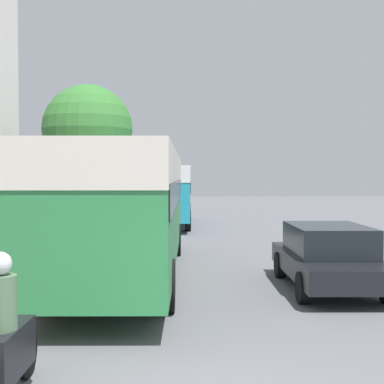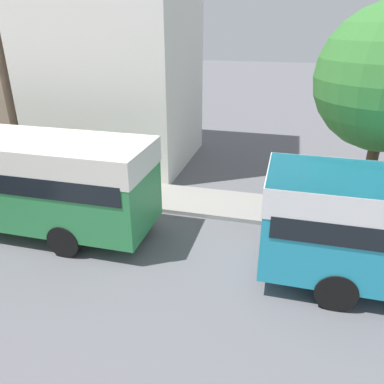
% 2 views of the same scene
% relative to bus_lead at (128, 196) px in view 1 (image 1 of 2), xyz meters
% --- Properties ---
extents(bus_lead, '(2.56, 11.55, 3.13)m').
position_rel_bus_lead_xyz_m(bus_lead, '(0.00, 0.00, 0.00)').
color(bus_lead, '#2D8447').
rests_on(bus_lead, ground_plane).
extents(bus_following, '(2.59, 9.81, 2.99)m').
position_rel_bus_lead_xyz_m(bus_following, '(0.34, 14.03, -0.08)').
color(bus_following, teal).
rests_on(bus_following, ground_plane).
extents(motorcycle_behind_lead, '(0.38, 2.24, 1.73)m').
position_rel_bus_lead_xyz_m(motorcycle_behind_lead, '(-0.51, -7.64, -1.35)').
color(motorcycle_behind_lead, black).
rests_on(motorcycle_behind_lead, ground_plane).
extents(car_crossing, '(1.91, 4.39, 1.44)m').
position_rel_bus_lead_xyz_m(car_crossing, '(4.67, -1.56, -1.28)').
color(car_crossing, black).
rests_on(car_crossing, ground_plane).
extents(pedestrian_near_curb, '(0.35, 0.35, 1.84)m').
position_rel_bus_lead_xyz_m(pedestrian_near_curb, '(-3.82, 2.16, -0.93)').
color(pedestrian_near_curb, '#232838').
rests_on(pedestrian_near_curb, sidewalk).
extents(street_tree, '(4.31, 4.31, 6.76)m').
position_rel_bus_lead_xyz_m(street_tree, '(-3.32, 12.23, 2.71)').
color(street_tree, brown).
rests_on(street_tree, sidewalk).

